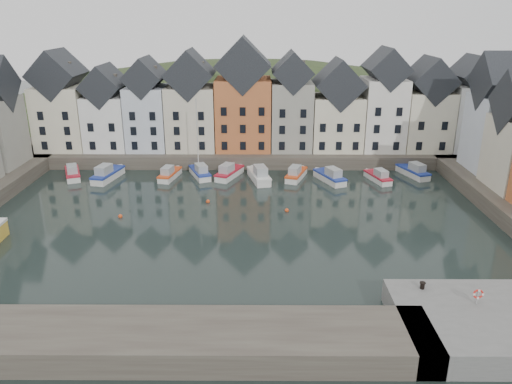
{
  "coord_description": "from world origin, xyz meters",
  "views": [
    {
      "loc": [
        2.51,
        -51.9,
        23.06
      ],
      "look_at": [
        2.21,
        6.0,
        2.18
      ],
      "focal_mm": 35.0,
      "sensor_mm": 36.0,
      "label": 1
    }
  ],
  "objects_px": {
    "mooring_bollard": "(422,285)",
    "boat_a": "(73,173)",
    "life_ring_post": "(478,294)",
    "boat_d": "(200,172)"
  },
  "relations": [
    {
      "from": "boat_d",
      "to": "mooring_bollard",
      "type": "distance_m",
      "value": 41.42
    },
    {
      "from": "boat_a",
      "to": "boat_d",
      "type": "bearing_deg",
      "value": -20.68
    },
    {
      "from": "boat_a",
      "to": "mooring_bollard",
      "type": "height_order",
      "value": "mooring_bollard"
    },
    {
      "from": "boat_a",
      "to": "life_ring_post",
      "type": "relative_size",
      "value": 4.94
    },
    {
      "from": "boat_a",
      "to": "mooring_bollard",
      "type": "bearing_deg",
      "value": -62.55
    },
    {
      "from": "mooring_bollard",
      "to": "boat_a",
      "type": "bearing_deg",
      "value": 139.69
    },
    {
      "from": "boat_d",
      "to": "life_ring_post",
      "type": "bearing_deg",
      "value": -77.27
    },
    {
      "from": "boat_d",
      "to": "mooring_bollard",
      "type": "bearing_deg",
      "value": -79.45
    },
    {
      "from": "boat_d",
      "to": "life_ring_post",
      "type": "relative_size",
      "value": 9.0
    },
    {
      "from": "boat_d",
      "to": "life_ring_post",
      "type": "distance_m",
      "value": 45.24
    }
  ]
}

